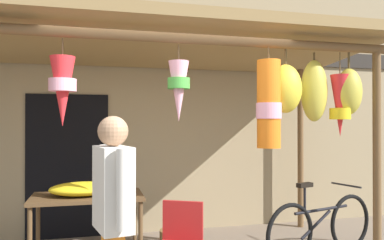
% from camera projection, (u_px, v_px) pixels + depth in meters
% --- Properties ---
extents(shop_facade, '(10.75, 0.29, 4.27)m').
position_uv_depth(shop_facade, '(146.00, 87.00, 5.79)').
color(shop_facade, '#9E8966').
rests_on(shop_facade, ground_plane).
extents(market_stall_canopy, '(5.25, 2.16, 2.70)m').
position_uv_depth(market_stall_canopy, '(168.00, 56.00, 4.45)').
color(market_stall_canopy, brown).
rests_on(market_stall_canopy, ground_plane).
extents(display_table, '(1.25, 0.72, 0.77)m').
position_uv_depth(display_table, '(88.00, 202.00, 4.44)').
color(display_table, brown).
rests_on(display_table, ground_plane).
extents(flower_heap_on_table, '(0.74, 0.52, 0.15)m').
position_uv_depth(flower_heap_on_table, '(84.00, 189.00, 4.42)').
color(flower_heap_on_table, yellow).
rests_on(flower_heap_on_table, display_table).
extents(folding_chair, '(0.54, 0.54, 0.84)m').
position_uv_depth(folding_chair, '(180.00, 239.00, 3.65)').
color(folding_chair, '#AD1E1E').
rests_on(folding_chair, ground_plane).
extents(wicker_basket_by_table, '(0.40, 0.40, 0.26)m').
position_uv_depth(wicker_basket_by_table, '(176.00, 240.00, 4.83)').
color(wicker_basket_by_table, brown).
rests_on(wicker_basket_by_table, ground_plane).
extents(parked_bicycle, '(1.70, 0.60, 0.92)m').
position_uv_depth(parked_bicycle, '(321.00, 226.00, 4.67)').
color(parked_bicycle, black).
rests_on(parked_bicycle, ground_plane).
extents(customer_foreground, '(0.30, 0.58, 1.65)m').
position_uv_depth(customer_foreground, '(113.00, 208.00, 2.83)').
color(customer_foreground, orange).
rests_on(customer_foreground, ground_plane).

